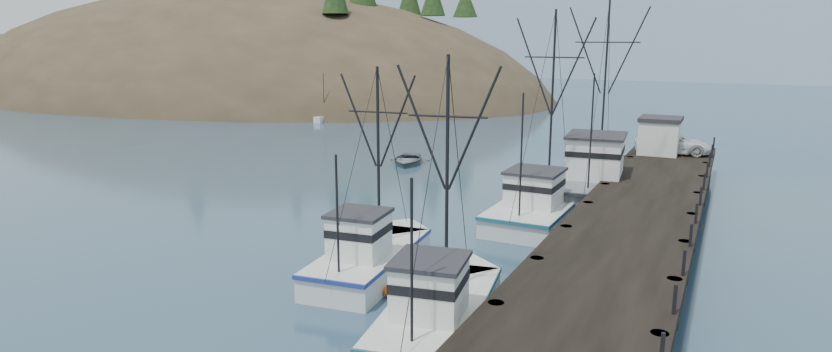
{
  "coord_description": "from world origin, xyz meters",
  "views": [
    {
      "loc": [
        17.96,
        -18.5,
        10.76
      ],
      "look_at": [
        1.14,
        15.81,
        2.5
      ],
      "focal_mm": 28.0,
      "sensor_mm": 36.0,
      "label": 1
    }
  ],
  "objects_px": {
    "trawler_far": "(542,205)",
    "pier_shed": "(660,135)",
    "work_vessel": "(597,179)",
    "motorboat": "(407,164)",
    "trawler_mid": "(372,256)",
    "pickup_truck": "(673,144)",
    "trawler_near": "(440,309)",
    "pier": "(638,213)"
  },
  "relations": [
    {
      "from": "trawler_far",
      "to": "pier_shed",
      "type": "distance_m",
      "value": 15.6
    },
    {
      "from": "work_vessel",
      "to": "motorboat",
      "type": "height_order",
      "value": "work_vessel"
    },
    {
      "from": "trawler_mid",
      "to": "pier_shed",
      "type": "bearing_deg",
      "value": 70.65
    },
    {
      "from": "trawler_far",
      "to": "motorboat",
      "type": "relative_size",
      "value": 2.49
    },
    {
      "from": "trawler_mid",
      "to": "pickup_truck",
      "type": "relative_size",
      "value": 1.76
    },
    {
      "from": "trawler_mid",
      "to": "pickup_truck",
      "type": "height_order",
      "value": "trawler_mid"
    },
    {
      "from": "work_vessel",
      "to": "trawler_near",
      "type": "bearing_deg",
      "value": -92.89
    },
    {
      "from": "work_vessel",
      "to": "pickup_truck",
      "type": "relative_size",
      "value": 2.95
    },
    {
      "from": "trawler_near",
      "to": "pier_shed",
      "type": "distance_m",
      "value": 31.6
    },
    {
      "from": "pier",
      "to": "pickup_truck",
      "type": "height_order",
      "value": "pickup_truck"
    },
    {
      "from": "pier_shed",
      "to": "trawler_far",
      "type": "bearing_deg",
      "value": -108.86
    },
    {
      "from": "pier",
      "to": "pier_shed",
      "type": "relative_size",
      "value": 13.75
    },
    {
      "from": "pier",
      "to": "trawler_mid",
      "type": "bearing_deg",
      "value": -136.53
    },
    {
      "from": "pier",
      "to": "trawler_near",
      "type": "bearing_deg",
      "value": -110.34
    },
    {
      "from": "pier",
      "to": "trawler_mid",
      "type": "height_order",
      "value": "trawler_mid"
    },
    {
      "from": "trawler_far",
      "to": "motorboat",
      "type": "distance_m",
      "value": 18.99
    },
    {
      "from": "trawler_mid",
      "to": "motorboat",
      "type": "distance_m",
      "value": 26.37
    },
    {
      "from": "work_vessel",
      "to": "pier_shed",
      "type": "relative_size",
      "value": 5.12
    },
    {
      "from": "trawler_mid",
      "to": "pier_shed",
      "type": "height_order",
      "value": "trawler_mid"
    },
    {
      "from": "work_vessel",
      "to": "motorboat",
      "type": "bearing_deg",
      "value": 164.87
    },
    {
      "from": "work_vessel",
      "to": "pier_shed",
      "type": "distance_m",
      "value": 8.4
    },
    {
      "from": "trawler_near",
      "to": "pier",
      "type": "bearing_deg",
      "value": 69.66
    },
    {
      "from": "work_vessel",
      "to": "pickup_truck",
      "type": "height_order",
      "value": "work_vessel"
    },
    {
      "from": "pier_shed",
      "to": "pickup_truck",
      "type": "relative_size",
      "value": 0.58
    },
    {
      "from": "trawler_far",
      "to": "pier_shed",
      "type": "xyz_separation_m",
      "value": [
        4.97,
        14.56,
        2.6
      ]
    },
    {
      "from": "trawler_near",
      "to": "trawler_far",
      "type": "bearing_deg",
      "value": 92.33
    },
    {
      "from": "trawler_near",
      "to": "work_vessel",
      "type": "height_order",
      "value": "work_vessel"
    },
    {
      "from": "pier",
      "to": "pier_shed",
      "type": "distance_m",
      "value": 17.4
    },
    {
      "from": "trawler_near",
      "to": "trawler_mid",
      "type": "distance_m",
      "value": 6.62
    },
    {
      "from": "trawler_far",
      "to": "pier_shed",
      "type": "relative_size",
      "value": 3.95
    },
    {
      "from": "pier",
      "to": "trawler_far",
      "type": "relative_size",
      "value": 3.48
    },
    {
      "from": "trawler_far",
      "to": "work_vessel",
      "type": "height_order",
      "value": "work_vessel"
    },
    {
      "from": "pier",
      "to": "work_vessel",
      "type": "relative_size",
      "value": 2.69
    },
    {
      "from": "pier_shed",
      "to": "motorboat",
      "type": "xyz_separation_m",
      "value": [
        -19.97,
        -2.93,
        -3.42
      ]
    },
    {
      "from": "pier",
      "to": "work_vessel",
      "type": "distance_m",
      "value": 10.58
    },
    {
      "from": "trawler_mid",
      "to": "trawler_far",
      "type": "xyz_separation_m",
      "value": [
        4.56,
        12.58,
        0.0
      ]
    },
    {
      "from": "trawler_mid",
      "to": "trawler_far",
      "type": "distance_m",
      "value": 13.38
    },
    {
      "from": "pier_shed",
      "to": "pickup_truck",
      "type": "height_order",
      "value": "pier_shed"
    },
    {
      "from": "pickup_truck",
      "to": "trawler_far",
      "type": "bearing_deg",
      "value": 150.58
    },
    {
      "from": "pier",
      "to": "work_vessel",
      "type": "xyz_separation_m",
      "value": [
        -3.96,
        9.8,
        -0.46
      ]
    },
    {
      "from": "pier_shed",
      "to": "pickup_truck",
      "type": "distance_m",
      "value": 1.25
    },
    {
      "from": "work_vessel",
      "to": "pickup_truck",
      "type": "xyz_separation_m",
      "value": [
        4.07,
        7.96,
        1.54
      ]
    }
  ]
}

